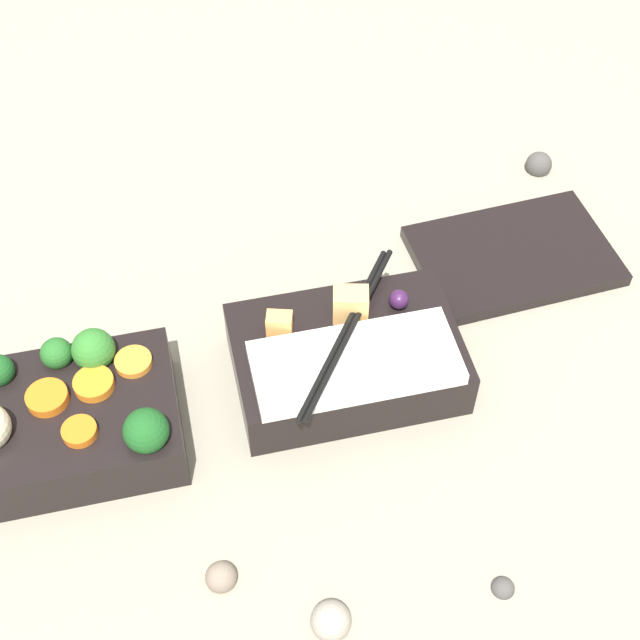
# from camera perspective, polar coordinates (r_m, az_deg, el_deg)

# --- Properties ---
(ground_plane) EXTENTS (3.00, 3.00, 0.00)m
(ground_plane) POSITION_cam_1_polar(r_m,az_deg,el_deg) (0.77, -5.99, -4.92)
(ground_plane) COLOR gray
(bento_tray_vegetable) EXTENTS (0.19, 0.13, 0.08)m
(bento_tray_vegetable) POSITION_cam_1_polar(r_m,az_deg,el_deg) (0.74, -16.26, -6.21)
(bento_tray_vegetable) COLOR black
(bento_tray_vegetable) RESTS_ON ground_plane
(bento_tray_rice) EXTENTS (0.19, 0.16, 0.08)m
(bento_tray_rice) POSITION_cam_1_polar(r_m,az_deg,el_deg) (0.75, 1.77, -2.47)
(bento_tray_rice) COLOR black
(bento_tray_rice) RESTS_ON ground_plane
(bento_lid) EXTENTS (0.19, 0.14, 0.01)m
(bento_lid) POSITION_cam_1_polar(r_m,az_deg,el_deg) (0.88, 12.25, 4.04)
(bento_lid) COLOR black
(bento_lid) RESTS_ON ground_plane
(pebble_0) EXTENTS (0.02, 0.02, 0.02)m
(pebble_0) POSITION_cam_1_polar(r_m,az_deg,el_deg) (0.68, -6.35, -16.03)
(pebble_0) COLOR #7A6B5B
(pebble_0) RESTS_ON ground_plane
(pebble_1) EXTENTS (0.02, 0.02, 0.02)m
(pebble_1) POSITION_cam_1_polar(r_m,az_deg,el_deg) (0.69, 11.67, -16.33)
(pebble_1) COLOR #474442
(pebble_1) RESTS_ON ground_plane
(pebble_2) EXTENTS (0.03, 0.03, 0.03)m
(pebble_2) POSITION_cam_1_polar(r_m,az_deg,el_deg) (0.98, 13.82, 9.63)
(pebble_2) COLOR #474442
(pebble_2) RESTS_ON ground_plane
(pebble_3) EXTENTS (0.03, 0.03, 0.03)m
(pebble_3) POSITION_cam_1_polar(r_m,az_deg,el_deg) (0.67, 0.70, -18.70)
(pebble_3) COLOR gray
(pebble_3) RESTS_ON ground_plane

